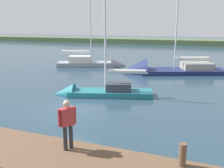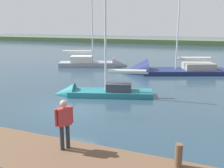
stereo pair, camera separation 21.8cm
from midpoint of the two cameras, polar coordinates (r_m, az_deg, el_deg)
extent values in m
plane|color=#263D4C|center=(14.78, -9.22, -5.64)|extent=(200.00, 200.00, 0.00)
cube|color=#4C603D|center=(66.61, 15.43, 8.69)|extent=(180.00, 8.00, 2.40)
cylinder|color=brown|center=(8.01, 15.63, -15.29)|extent=(0.23, 0.23, 0.71)
cube|color=#1E6B75|center=(17.29, 0.03, -2.62)|extent=(5.90, 3.22, 0.71)
cone|color=#1E6B75|center=(17.81, -10.42, -2.36)|extent=(1.86, 1.97, 1.61)
cube|color=#333842|center=(17.10, 1.90, -0.62)|extent=(1.96, 1.62, 0.55)
cylinder|color=silver|center=(16.71, -1.12, 8.88)|extent=(0.13, 0.13, 6.20)
cylinder|color=silver|center=(16.88, 3.75, 2.51)|extent=(2.76, 0.95, 0.11)
cylinder|color=silver|center=(16.86, 3.76, 2.91)|extent=(2.53, 1.00, 0.24)
cube|color=navy|center=(26.29, 16.31, 2.43)|extent=(9.05, 5.84, 0.72)
cone|color=navy|center=(25.33, 5.36, 2.51)|extent=(3.45, 3.61, 2.86)
cube|color=gray|center=(26.60, 19.28, 3.84)|extent=(3.43, 2.91, 0.65)
cylinder|color=silver|center=(25.62, 15.04, 13.16)|extent=(0.14, 0.14, 8.97)
cylinder|color=silver|center=(26.35, 18.35, 5.28)|extent=(3.36, 1.43, 0.11)
cylinder|color=silver|center=(26.33, 18.37, 5.54)|extent=(3.10, 1.48, 0.31)
cube|color=gray|center=(29.76, -5.30, 4.23)|extent=(6.84, 4.36, 0.80)
cone|color=gray|center=(29.70, 2.02, 4.26)|extent=(2.44, 2.55, 2.01)
cube|color=silver|center=(29.72, -6.72, 5.65)|extent=(2.89, 2.44, 0.71)
cylinder|color=silver|center=(29.36, -4.30, 13.22)|extent=(0.14, 0.14, 8.49)
cylinder|color=silver|center=(29.68, -7.69, 7.13)|extent=(3.37, 1.47, 0.11)
cylinder|color=silver|center=(29.67, -7.70, 7.36)|extent=(3.10, 1.47, 0.26)
cylinder|color=#28282D|center=(8.75, -10.55, -11.91)|extent=(0.14, 0.14, 0.86)
cylinder|color=#28282D|center=(8.83, -9.29, -11.62)|extent=(0.14, 0.14, 0.86)
cube|color=#B23333|center=(8.51, -10.11, -7.28)|extent=(0.44, 0.51, 0.61)
sphere|color=tan|center=(8.36, -10.24, -4.38)|extent=(0.23, 0.23, 0.23)
cylinder|color=#B23333|center=(8.40, -11.88, -7.52)|extent=(0.09, 0.09, 0.58)
cylinder|color=#B23333|center=(8.62, -8.40, -6.84)|extent=(0.09, 0.09, 0.58)
camera|label=1|loc=(0.11, -89.61, 0.09)|focal=40.32mm
camera|label=2|loc=(0.11, 90.39, -0.09)|focal=40.32mm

